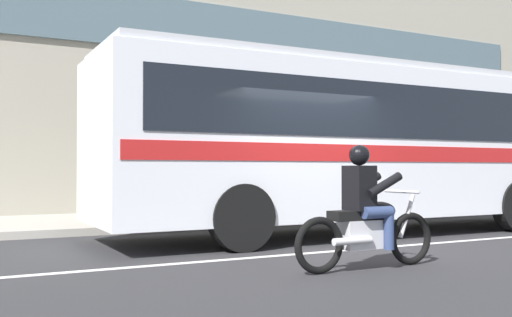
% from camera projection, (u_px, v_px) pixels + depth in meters
% --- Properties ---
extents(ground_plane, '(60.00, 60.00, 0.00)m').
position_uv_depth(ground_plane, '(309.00, 247.00, 9.38)').
color(ground_plane, '#2B2B2D').
extents(sidewalk_curb, '(28.00, 3.80, 0.15)m').
position_uv_depth(sidewalk_curb, '(194.00, 218.00, 13.91)').
color(sidewalk_curb, '#A39E93').
rests_on(sidewalk_curb, ground_plane).
extents(lane_center_stripe, '(26.60, 0.14, 0.01)m').
position_uv_depth(lane_center_stripe, '(331.00, 251.00, 8.85)').
color(lane_center_stripe, silver).
rests_on(lane_center_stripe, ground_plane).
extents(transit_bus, '(10.53, 2.64, 3.22)m').
position_uv_depth(transit_bus, '(364.00, 137.00, 11.42)').
color(transit_bus, silver).
rests_on(transit_bus, ground_plane).
extents(motorcycle_with_rider, '(2.14, 0.64, 1.56)m').
position_uv_depth(motorcycle_with_rider, '(366.00, 217.00, 7.30)').
color(motorcycle_with_rider, black).
rests_on(motorcycle_with_rider, ground_plane).
extents(fire_hydrant, '(0.22, 0.30, 0.75)m').
position_uv_depth(fire_hydrant, '(238.00, 202.00, 13.03)').
color(fire_hydrant, gold).
rests_on(fire_hydrant, sidewalk_curb).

